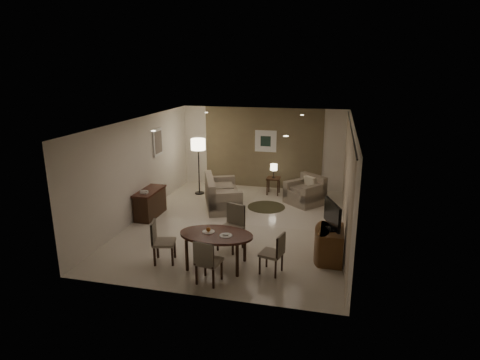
% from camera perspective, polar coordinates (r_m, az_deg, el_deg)
% --- Properties ---
extents(room_shell, '(5.50, 7.00, 2.70)m').
position_cam_1_polar(room_shell, '(10.54, 0.25, 1.34)').
color(room_shell, beige).
rests_on(room_shell, ground).
extents(taupe_accent, '(3.96, 0.03, 2.70)m').
position_cam_1_polar(taupe_accent, '(13.49, 3.26, 4.53)').
color(taupe_accent, '#716446').
rests_on(taupe_accent, wall_back).
extents(curtain_wall, '(0.08, 6.70, 2.58)m').
position_cam_1_polar(curtain_wall, '(9.91, 14.97, -0.35)').
color(curtain_wall, beige).
rests_on(curtain_wall, wall_right).
extents(curtain_rod, '(0.03, 6.80, 0.03)m').
position_cam_1_polar(curtain_rod, '(9.64, 15.53, 7.21)').
color(curtain_rod, black).
rests_on(curtain_rod, wall_right).
extents(art_back_frame, '(0.72, 0.03, 0.72)m').
position_cam_1_polar(art_back_frame, '(13.40, 3.68, 5.54)').
color(art_back_frame, silver).
rests_on(art_back_frame, wall_back).
extents(art_back_canvas, '(0.34, 0.01, 0.34)m').
position_cam_1_polar(art_back_canvas, '(13.39, 3.67, 5.53)').
color(art_back_canvas, black).
rests_on(art_back_canvas, wall_back).
extents(art_left_frame, '(0.03, 0.60, 0.80)m').
position_cam_1_polar(art_left_frame, '(12.06, -11.59, 5.29)').
color(art_left_frame, silver).
rests_on(art_left_frame, wall_left).
extents(art_left_canvas, '(0.01, 0.46, 0.64)m').
position_cam_1_polar(art_left_canvas, '(12.05, -11.53, 5.29)').
color(art_left_canvas, gray).
rests_on(art_left_canvas, wall_left).
extents(downlight_nl, '(0.10, 0.10, 0.01)m').
position_cam_1_polar(downlight_nl, '(8.69, -12.23, 6.83)').
color(downlight_nl, white).
rests_on(downlight_nl, ceiling).
extents(downlight_nr, '(0.10, 0.10, 0.01)m').
position_cam_1_polar(downlight_nr, '(7.90, 6.55, 6.22)').
color(downlight_nr, white).
rests_on(downlight_nr, ceiling).
extents(downlight_fl, '(0.10, 0.10, 0.01)m').
position_cam_1_polar(downlight_fl, '(12.01, -4.79, 9.55)').
color(downlight_fl, white).
rests_on(downlight_fl, ceiling).
extents(downlight_fr, '(0.10, 0.10, 0.01)m').
position_cam_1_polar(downlight_fr, '(11.45, 8.82, 9.11)').
color(downlight_fr, white).
rests_on(downlight_fr, ceiling).
extents(console_desk, '(0.48, 1.20, 0.75)m').
position_cam_1_polar(console_desk, '(11.28, -12.66, -3.25)').
color(console_desk, '#422015').
rests_on(console_desk, floor).
extents(telephone, '(0.20, 0.14, 0.09)m').
position_cam_1_polar(telephone, '(10.90, -13.47, -1.64)').
color(telephone, white).
rests_on(telephone, console_desk).
extents(tv_cabinet, '(0.48, 0.90, 0.70)m').
position_cam_1_polar(tv_cabinet, '(8.83, 12.85, -8.96)').
color(tv_cabinet, brown).
rests_on(tv_cabinet, floor).
extents(flat_tv, '(0.36, 0.85, 0.60)m').
position_cam_1_polar(flat_tv, '(8.57, 12.99, -4.88)').
color(flat_tv, black).
rests_on(flat_tv, tv_cabinet).
extents(dining_table, '(1.52, 0.95, 0.71)m').
position_cam_1_polar(dining_table, '(8.38, -3.37, -9.89)').
color(dining_table, '#422015').
rests_on(dining_table, floor).
extents(chair_near, '(0.50, 0.50, 0.89)m').
position_cam_1_polar(chair_near, '(7.77, -4.43, -11.37)').
color(chair_near, gray).
rests_on(chair_near, floor).
extents(chair_far, '(0.62, 0.62, 1.02)m').
position_cam_1_polar(chair_far, '(9.02, -1.41, -6.88)').
color(chair_far, gray).
rests_on(chair_far, floor).
extents(chair_left, '(0.54, 0.54, 0.92)m').
position_cam_1_polar(chair_left, '(8.63, -10.71, -8.64)').
color(chair_left, gray).
rests_on(chair_left, floor).
extents(chair_right, '(0.50, 0.50, 0.85)m').
position_cam_1_polar(chair_right, '(8.11, 4.47, -10.33)').
color(chair_right, gray).
rests_on(chair_right, floor).
extents(plate_a, '(0.26, 0.26, 0.02)m').
position_cam_1_polar(plate_a, '(8.33, -4.51, -7.35)').
color(plate_a, white).
rests_on(plate_a, dining_table).
extents(plate_b, '(0.26, 0.26, 0.02)m').
position_cam_1_polar(plate_b, '(8.13, -2.01, -7.90)').
color(plate_b, white).
rests_on(plate_b, dining_table).
extents(fruit_apple, '(0.09, 0.09, 0.09)m').
position_cam_1_polar(fruit_apple, '(8.31, -4.51, -7.01)').
color(fruit_apple, '#B35614').
rests_on(fruit_apple, plate_a).
extents(napkin, '(0.12, 0.08, 0.03)m').
position_cam_1_polar(napkin, '(8.12, -2.01, -7.75)').
color(napkin, white).
rests_on(napkin, plate_b).
extents(round_rug, '(1.10, 1.10, 0.01)m').
position_cam_1_polar(round_rug, '(11.86, 3.76, -3.83)').
color(round_rug, '#403D24').
rests_on(round_rug, floor).
extents(sofa, '(2.08, 1.55, 0.88)m').
position_cam_1_polar(sofa, '(11.79, -2.48, -1.70)').
color(sofa, gray).
rests_on(sofa, floor).
extents(armchair, '(1.31, 1.31, 0.85)m').
position_cam_1_polar(armchair, '(12.15, 9.20, -1.44)').
color(armchair, gray).
rests_on(armchair, floor).
extents(side_table, '(0.43, 0.43, 0.55)m').
position_cam_1_polar(side_table, '(13.00, 4.76, -0.83)').
color(side_table, '#321C10').
rests_on(side_table, floor).
extents(table_lamp, '(0.22, 0.22, 0.50)m').
position_cam_1_polar(table_lamp, '(12.86, 4.81, 1.40)').
color(table_lamp, '#FFEAC1').
rests_on(table_lamp, side_table).
extents(floor_lamp, '(0.46, 0.46, 1.80)m').
position_cam_1_polar(floor_lamp, '(12.90, -5.88, 1.90)').
color(floor_lamp, '#FFE5B7').
rests_on(floor_lamp, floor).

